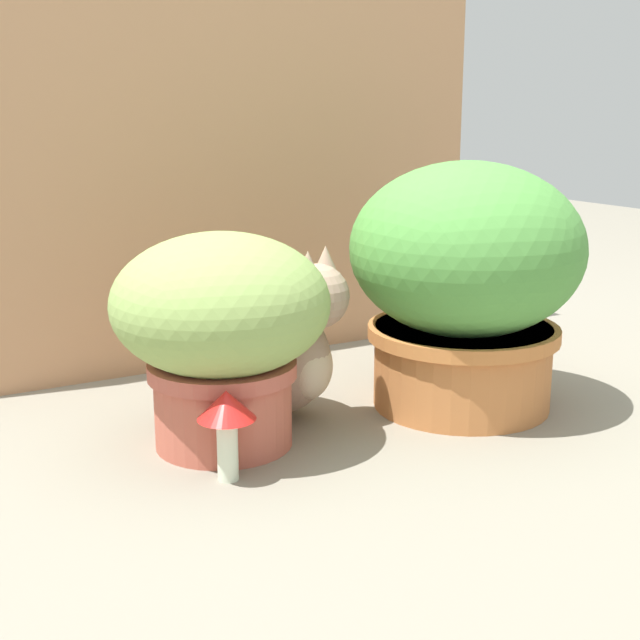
# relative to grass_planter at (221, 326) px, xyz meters

# --- Properties ---
(ground_plane) EXTENTS (6.00, 6.00, 0.00)m
(ground_plane) POSITION_rel_grass_planter_xyz_m (0.16, -0.09, -0.20)
(ground_plane) COLOR gray
(cardboard_backdrop) EXTENTS (1.18, 0.03, 0.78)m
(cardboard_backdrop) POSITION_rel_grass_planter_xyz_m (0.22, 0.45, 0.19)
(cardboard_backdrop) COLOR tan
(cardboard_backdrop) RESTS_ON ground
(grass_planter) EXTENTS (0.35, 0.35, 0.35)m
(grass_planter) POSITION_rel_grass_planter_xyz_m (0.00, 0.00, 0.00)
(grass_planter) COLOR #BA5A47
(grass_planter) RESTS_ON ground
(leafy_planter) EXTENTS (0.41, 0.41, 0.44)m
(leafy_planter) POSITION_rel_grass_planter_xyz_m (0.45, -0.04, 0.04)
(leafy_planter) COLOR #BD723D
(leafy_planter) RESTS_ON ground
(cat) EXTENTS (0.28, 0.38, 0.32)m
(cat) POSITION_rel_grass_planter_xyz_m (0.13, 0.09, -0.08)
(cat) COLOR tan
(cat) RESTS_ON ground
(mushroom_ornament_red) EXTENTS (0.09, 0.09, 0.14)m
(mushroom_ornament_red) POSITION_rel_grass_planter_xyz_m (-0.05, -0.13, -0.10)
(mushroom_ornament_red) COLOR silver
(mushroom_ornament_red) RESTS_ON ground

